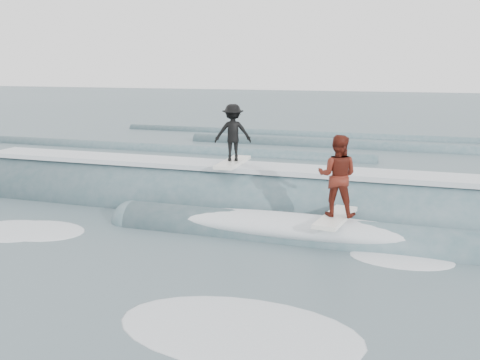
% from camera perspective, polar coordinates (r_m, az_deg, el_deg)
% --- Properties ---
extents(ground, '(160.00, 160.00, 0.00)m').
position_cam_1_polar(ground, '(11.58, -6.10, -9.14)').
color(ground, '#3F595C').
rests_on(ground, ground).
extents(breaking_wave, '(23.51, 4.05, 2.55)m').
position_cam_1_polar(breaking_wave, '(15.55, 1.62, -3.35)').
color(breaking_wave, '#38565E').
rests_on(breaking_wave, ground).
extents(surfer_black, '(1.22, 2.02, 1.75)m').
position_cam_1_polar(surfer_black, '(15.60, -0.76, 4.79)').
color(surfer_black, white).
rests_on(surfer_black, ground).
extents(surfer_red, '(0.95, 2.06, 2.04)m').
position_cam_1_polar(surfer_red, '(12.79, 10.33, 0.12)').
color(surfer_red, white).
rests_on(surfer_red, ground).
extents(whitewater, '(14.50, 8.99, 0.10)m').
position_cam_1_polar(whitewater, '(9.75, -5.74, -13.36)').
color(whitewater, silver).
rests_on(whitewater, ground).
extents(far_swells, '(33.61, 8.65, 0.80)m').
position_cam_1_polar(far_swells, '(28.47, 5.45, 3.64)').
color(far_swells, '#38565E').
rests_on(far_swells, ground).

